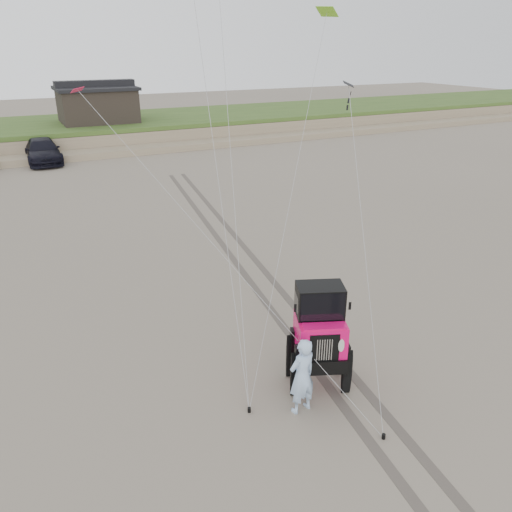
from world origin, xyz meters
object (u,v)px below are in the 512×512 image
at_px(man, 302,376).
at_px(truck_c, 43,151).
at_px(cabin, 97,103).
at_px(jeep, 319,348).

bearing_deg(man, truck_c, -92.98).
xyz_separation_m(cabin, truck_c, (-5.22, -6.37, -2.42)).
distance_m(truck_c, jeep, 30.38).
xyz_separation_m(cabin, jeep, (-1.70, -36.53, -2.18)).
bearing_deg(truck_c, cabin, 50.90).
bearing_deg(cabin, truck_c, -129.36).
distance_m(cabin, truck_c, 8.58).
xyz_separation_m(truck_c, man, (2.67, -30.79, 0.14)).
height_order(truck_c, jeep, jeep).
relative_size(truck_c, man, 2.95).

